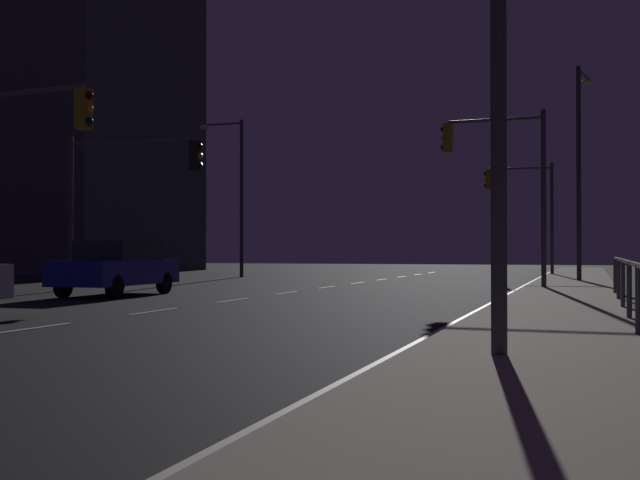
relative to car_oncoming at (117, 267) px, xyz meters
The scene contains 12 objects.
ground_plane 4.38m from the car_oncoming, 10.78° to the right, with size 112.00×112.00×0.00m, color black.
sidewalk_right 12.42m from the car_oncoming, ahead, with size 2.83×77.00×0.14m, color #9E937F.
lane_markings_center 5.08m from the car_oncoming, 32.51° to the left, with size 0.14×50.00×0.01m.
lane_edge_line 11.53m from the car_oncoming, 21.40° to the left, with size 0.14×53.00×0.01m.
car_oncoming is the anchor object (origin of this frame).
traffic_light_mid_right 12.50m from the car_oncoming, 32.28° to the left, with size 3.40×0.37×5.66m.
traffic_light_mid_left 23.73m from the car_oncoming, 65.38° to the left, with size 3.38×0.45×5.50m.
traffic_light_far_right 3.65m from the car_oncoming, 113.42° to the left, with size 4.69×0.49×5.01m.
street_lamp_corner 18.75m from the car_oncoming, 46.16° to the left, with size 0.75×2.21×8.35m.
street_lamp_across_street 16.90m from the car_oncoming, 102.25° to the left, with size 2.43×0.40×7.66m.
barrier_fence 16.13m from the car_oncoming, 32.28° to the right, with size 0.09×23.47×0.98m.
building_distant 32.43m from the car_oncoming, 132.57° to the left, with size 17.82×13.96×26.78m.
Camera 1 is at (8.78, -2.55, 1.30)m, focal length 46.42 mm.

